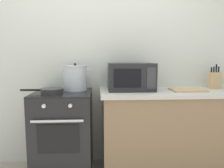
# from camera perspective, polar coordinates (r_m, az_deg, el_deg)

# --- Properties ---
(back_wall) EXTENTS (4.40, 0.10, 2.50)m
(back_wall) POSITION_cam_1_polar(r_m,az_deg,el_deg) (2.67, 2.24, 6.33)
(back_wall) COLOR silver
(back_wall) RESTS_ON ground_plane
(lower_cabinet_right) EXTENTS (1.64, 0.56, 0.88)m
(lower_cabinet_right) POSITION_cam_1_polar(r_m,az_deg,el_deg) (2.60, 16.54, -12.17)
(lower_cabinet_right) COLOR #8C7051
(lower_cabinet_right) RESTS_ON ground_plane
(countertop_right) EXTENTS (1.70, 0.60, 0.04)m
(countertop_right) POSITION_cam_1_polar(r_m,az_deg,el_deg) (2.49, 16.91, -2.11)
(countertop_right) COLOR beige
(countertop_right) RESTS_ON lower_cabinet_right
(stove) EXTENTS (0.60, 0.64, 0.92)m
(stove) POSITION_cam_1_polar(r_m,az_deg,el_deg) (2.46, -12.60, -12.68)
(stove) COLOR black
(stove) RESTS_ON ground_plane
(stock_pot) EXTENTS (0.35, 0.26, 0.30)m
(stock_pot) POSITION_cam_1_polar(r_m,az_deg,el_deg) (2.42, -9.63, 1.59)
(stock_pot) COLOR silver
(stock_pot) RESTS_ON stove
(frying_pan) EXTENTS (0.43, 0.23, 0.05)m
(frying_pan) POSITION_cam_1_polar(r_m,az_deg,el_deg) (2.28, -15.69, -1.73)
(frying_pan) COLOR #28282B
(frying_pan) RESTS_ON stove
(microwave) EXTENTS (0.50, 0.37, 0.30)m
(microwave) POSITION_cam_1_polar(r_m,az_deg,el_deg) (2.40, 4.97, 1.93)
(microwave) COLOR #232326
(microwave) RESTS_ON countertop_right
(cutting_board) EXTENTS (0.36, 0.26, 0.02)m
(cutting_board) POSITION_cam_1_polar(r_m,az_deg,el_deg) (2.50, 19.29, -1.45)
(cutting_board) COLOR tan
(cutting_board) RESTS_ON countertop_right
(knife_block) EXTENTS (0.13, 0.10, 0.28)m
(knife_block) POSITION_cam_1_polar(r_m,az_deg,el_deg) (2.78, 25.36, 0.92)
(knife_block) COLOR tan
(knife_block) RESTS_ON countertop_right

